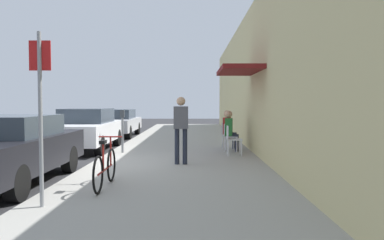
{
  "coord_description": "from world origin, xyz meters",
  "views": [
    {
      "loc": [
        2.67,
        -9.64,
        1.68
      ],
      "look_at": [
        2.59,
        5.26,
        1.0
      ],
      "focal_mm": 36.03,
      "sensor_mm": 36.0,
      "label": 1
    }
  ],
  "objects_px": {
    "street_sign": "(40,105)",
    "cafe_chair_1": "(229,135)",
    "seated_patron_1": "(231,129)",
    "parked_car_2": "(117,122)",
    "cafe_chair_0": "(232,138)",
    "seated_patron_2": "(229,128)",
    "cafe_chair_2": "(227,133)",
    "parked_car_1": "(87,129)",
    "parked_car_0": "(9,149)",
    "parking_meter": "(122,128)",
    "pedestrian_standing": "(181,125)",
    "bicycle_0": "(105,168)"
  },
  "relations": [
    {
      "from": "street_sign",
      "to": "cafe_chair_1",
      "type": "relative_size",
      "value": 2.99
    },
    {
      "from": "cafe_chair_1",
      "to": "seated_patron_1",
      "type": "relative_size",
      "value": 0.67
    },
    {
      "from": "parked_car_2",
      "to": "street_sign",
      "type": "relative_size",
      "value": 1.69
    },
    {
      "from": "cafe_chair_0",
      "to": "seated_patron_2",
      "type": "xyz_separation_m",
      "value": [
        0.06,
        1.7,
        0.19
      ]
    },
    {
      "from": "cafe_chair_2",
      "to": "parked_car_1",
      "type": "bearing_deg",
      "value": 175.18
    },
    {
      "from": "parked_car_1",
      "to": "cafe_chair_1",
      "type": "distance_m",
      "value": 5.02
    },
    {
      "from": "cafe_chair_2",
      "to": "parked_car_0",
      "type": "bearing_deg",
      "value": -132.98
    },
    {
      "from": "parked_car_1",
      "to": "cafe_chair_0",
      "type": "distance_m",
      "value": 5.33
    },
    {
      "from": "parking_meter",
      "to": "street_sign",
      "type": "relative_size",
      "value": 0.51
    },
    {
      "from": "seated_patron_1",
      "to": "parked_car_1",
      "type": "bearing_deg",
      "value": 167.04
    },
    {
      "from": "street_sign",
      "to": "cafe_chair_1",
      "type": "xyz_separation_m",
      "value": [
        3.39,
        6.63,
        -1.02
      ]
    },
    {
      "from": "pedestrian_standing",
      "to": "parking_meter",
      "type": "bearing_deg",
      "value": 130.25
    },
    {
      "from": "parked_car_1",
      "to": "parked_car_2",
      "type": "height_order",
      "value": "parked_car_1"
    },
    {
      "from": "cafe_chair_1",
      "to": "cafe_chair_2",
      "type": "bearing_deg",
      "value": 89.88
    },
    {
      "from": "parked_car_0",
      "to": "bicycle_0",
      "type": "distance_m",
      "value": 2.3
    },
    {
      "from": "cafe_chair_1",
      "to": "pedestrian_standing",
      "type": "height_order",
      "value": "pedestrian_standing"
    },
    {
      "from": "cafe_chair_0",
      "to": "cafe_chair_2",
      "type": "distance_m",
      "value": 1.72
    },
    {
      "from": "parking_meter",
      "to": "street_sign",
      "type": "xyz_separation_m",
      "value": [
        -0.05,
        -6.21,
        0.75
      ]
    },
    {
      "from": "parked_car_2",
      "to": "pedestrian_standing",
      "type": "distance_m",
      "value": 9.77
    },
    {
      "from": "seated_patron_1",
      "to": "street_sign",
      "type": "bearing_deg",
      "value": -117.48
    },
    {
      "from": "street_sign",
      "to": "cafe_chair_1",
      "type": "distance_m",
      "value": 7.52
    },
    {
      "from": "parked_car_2",
      "to": "parked_car_0",
      "type": "bearing_deg",
      "value": -90.0
    },
    {
      "from": "cafe_chair_2",
      "to": "bicycle_0",
      "type": "bearing_deg",
      "value": -114.47
    },
    {
      "from": "seated_patron_1",
      "to": "seated_patron_2",
      "type": "distance_m",
      "value": 0.71
    },
    {
      "from": "parked_car_0",
      "to": "cafe_chair_2",
      "type": "relative_size",
      "value": 5.06
    },
    {
      "from": "pedestrian_standing",
      "to": "bicycle_0",
      "type": "bearing_deg",
      "value": -116.1
    },
    {
      "from": "parked_car_0",
      "to": "street_sign",
      "type": "xyz_separation_m",
      "value": [
        1.5,
        -2.11,
        0.9
      ]
    },
    {
      "from": "bicycle_0",
      "to": "cafe_chair_2",
      "type": "xyz_separation_m",
      "value": [
        2.74,
        6.03,
        0.14
      ]
    },
    {
      "from": "parked_car_2",
      "to": "street_sign",
      "type": "height_order",
      "value": "street_sign"
    },
    {
      "from": "parked_car_0",
      "to": "seated_patron_1",
      "type": "height_order",
      "value": "same"
    },
    {
      "from": "parking_meter",
      "to": "cafe_chair_0",
      "type": "xyz_separation_m",
      "value": [
        3.34,
        -0.58,
        -0.26
      ]
    },
    {
      "from": "parked_car_0",
      "to": "seated_patron_2",
      "type": "height_order",
      "value": "same"
    },
    {
      "from": "street_sign",
      "to": "bicycle_0",
      "type": "relative_size",
      "value": 1.52
    },
    {
      "from": "seated_patron_1",
      "to": "cafe_chair_2",
      "type": "xyz_separation_m",
      "value": [
        -0.06,
        0.73,
        -0.19
      ]
    },
    {
      "from": "parked_car_2",
      "to": "parking_meter",
      "type": "distance_m",
      "value": 7.07
    },
    {
      "from": "parked_car_0",
      "to": "seated_patron_2",
      "type": "bearing_deg",
      "value": 46.59
    },
    {
      "from": "pedestrian_standing",
      "to": "cafe_chair_2",
      "type": "bearing_deg",
      "value": 66.85
    },
    {
      "from": "parked_car_0",
      "to": "seated_patron_1",
      "type": "xyz_separation_m",
      "value": [
        4.95,
        4.52,
        0.08
      ]
    },
    {
      "from": "street_sign",
      "to": "pedestrian_standing",
      "type": "xyz_separation_m",
      "value": [
        1.94,
        3.97,
        -0.52
      ]
    },
    {
      "from": "parked_car_0",
      "to": "cafe_chair_1",
      "type": "xyz_separation_m",
      "value": [
        4.89,
        4.53,
        -0.11
      ]
    },
    {
      "from": "parked_car_0",
      "to": "parked_car_1",
      "type": "relative_size",
      "value": 1.0
    },
    {
      "from": "parked_car_1",
      "to": "cafe_chair_1",
      "type": "xyz_separation_m",
      "value": [
        4.89,
        -1.13,
        -0.13
      ]
    },
    {
      "from": "parked_car_2",
      "to": "cafe_chair_1",
      "type": "bearing_deg",
      "value": -52.96
    },
    {
      "from": "street_sign",
      "to": "cafe_chair_2",
      "type": "xyz_separation_m",
      "value": [
        3.39,
        7.35,
        -1.02
      ]
    },
    {
      "from": "bicycle_0",
      "to": "seated_patron_1",
      "type": "distance_m",
      "value": 6.01
    },
    {
      "from": "parked_car_2",
      "to": "parking_meter",
      "type": "height_order",
      "value": "parking_meter"
    },
    {
      "from": "parked_car_1",
      "to": "street_sign",
      "type": "height_order",
      "value": "street_sign"
    },
    {
      "from": "seated_patron_2",
      "to": "pedestrian_standing",
      "type": "height_order",
      "value": "pedestrian_standing"
    },
    {
      "from": "street_sign",
      "to": "pedestrian_standing",
      "type": "distance_m",
      "value": 4.45
    },
    {
      "from": "street_sign",
      "to": "seated_patron_1",
      "type": "bearing_deg",
      "value": 62.52
    }
  ]
}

